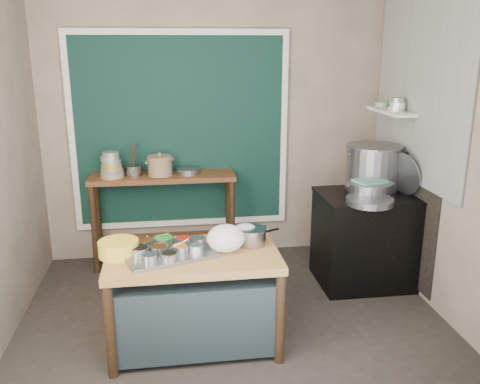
{
  "coord_description": "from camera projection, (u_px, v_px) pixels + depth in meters",
  "views": [
    {
      "loc": [
        -0.47,
        -3.73,
        2.2
      ],
      "look_at": [
        0.09,
        0.25,
        1.04
      ],
      "focal_mm": 38.0,
      "sensor_mm": 36.0,
      "label": 1
    }
  ],
  "objects": [
    {
      "name": "floor",
      "position": [
        233.0,
        321.0,
        4.23
      ],
      "size": [
        3.5,
        3.0,
        0.02
      ],
      "primitive_type": "cube",
      "color": "#2A2420",
      "rests_on": "ground"
    },
    {
      "name": "back_wall",
      "position": [
        214.0,
        126.0,
        5.27
      ],
      "size": [
        3.5,
        0.02,
        2.8
      ],
      "primitive_type": "cube",
      "color": "gray",
      "rests_on": "floor"
    },
    {
      "name": "right_wall",
      "position": [
        450.0,
        149.0,
        4.07
      ],
      "size": [
        0.02,
        3.0,
        2.8
      ],
      "primitive_type": "cube",
      "color": "gray",
      "rests_on": "floor"
    },
    {
      "name": "curtain_panel",
      "position": [
        181.0,
        132.0,
        5.2
      ],
      "size": [
        2.1,
        0.02,
        1.9
      ],
      "primitive_type": "cube",
      "color": "black",
      "rests_on": "back_wall"
    },
    {
      "name": "curtain_frame",
      "position": [
        181.0,
        132.0,
        5.19
      ],
      "size": [
        2.22,
        0.03,
        2.02
      ],
      "primitive_type": null,
      "color": "beige",
      "rests_on": "back_wall"
    },
    {
      "name": "tile_panel",
      "position": [
        419.0,
        87.0,
        4.47
      ],
      "size": [
        0.02,
        1.7,
        1.7
      ],
      "primitive_type": "cube",
      "color": "#B2B2AA",
      "rests_on": "right_wall"
    },
    {
      "name": "soot_patch",
      "position": [
        403.0,
        208.0,
        4.88
      ],
      "size": [
        0.01,
        1.3,
        1.3
      ],
      "primitive_type": "cube",
      "color": "black",
      "rests_on": "right_wall"
    },
    {
      "name": "wall_shelf",
      "position": [
        391.0,
        111.0,
        4.81
      ],
      "size": [
        0.22,
        0.7,
        0.03
      ],
      "primitive_type": "cube",
      "color": "beige",
      "rests_on": "right_wall"
    },
    {
      "name": "prep_table",
      "position": [
        194.0,
        299.0,
        3.79
      ],
      "size": [
        1.25,
        0.73,
        0.75
      ],
      "primitive_type": "cube",
      "rotation": [
        0.0,
        0.0,
        0.0
      ],
      "color": "olive",
      "rests_on": "floor"
    },
    {
      "name": "back_counter",
      "position": [
        164.0,
        219.0,
        5.24
      ],
      "size": [
        1.45,
        0.4,
        0.95
      ],
      "primitive_type": "cube",
      "color": "#593419",
      "rests_on": "floor"
    },
    {
      "name": "stove_block",
      "position": [
        367.0,
        240.0,
        4.81
      ],
      "size": [
        0.9,
        0.68,
        0.85
      ],
      "primitive_type": "cube",
      "color": "black",
      "rests_on": "floor"
    },
    {
      "name": "stove_top",
      "position": [
        370.0,
        196.0,
        4.69
      ],
      "size": [
        0.92,
        0.69,
        0.03
      ],
      "primitive_type": "cube",
      "color": "black",
      "rests_on": "stove_block"
    },
    {
      "name": "condiment_tray",
      "position": [
        168.0,
        253.0,
        3.66
      ],
      "size": [
        0.73,
        0.61,
        0.03
      ],
      "primitive_type": "cube",
      "rotation": [
        0.0,
        0.0,
        0.31
      ],
      "color": "gray",
      "rests_on": "prep_table"
    },
    {
      "name": "condiment_bowls",
      "position": [
        165.0,
        247.0,
        3.66
      ],
      "size": [
        0.55,
        0.41,
        0.06
      ],
      "color": "gray",
      "rests_on": "condiment_tray"
    },
    {
      "name": "yellow_basin",
      "position": [
        119.0,
        248.0,
        3.63
      ],
      "size": [
        0.3,
        0.3,
        0.11
      ],
      "primitive_type": "cylinder",
      "rotation": [
        0.0,
        0.0,
        0.05
      ],
      "color": "gold",
      "rests_on": "prep_table"
    },
    {
      "name": "saucepan",
      "position": [
        251.0,
        236.0,
        3.83
      ],
      "size": [
        0.31,
        0.31,
        0.13
      ],
      "primitive_type": null,
      "rotation": [
        0.0,
        0.0,
        0.41
      ],
      "color": "gray",
      "rests_on": "prep_table"
    },
    {
      "name": "plastic_bag_a",
      "position": [
        226.0,
        238.0,
        3.69
      ],
      "size": [
        0.28,
        0.24,
        0.21
      ],
      "primitive_type": "ellipsoid",
      "rotation": [
        0.0,
        0.0,
        0.02
      ],
      "color": "white",
      "rests_on": "prep_table"
    },
    {
      "name": "plastic_bag_b",
      "position": [
        245.0,
        233.0,
        3.86
      ],
      "size": [
        0.25,
        0.23,
        0.15
      ],
      "primitive_type": "ellipsoid",
      "rotation": [
        0.0,
        0.0,
        -0.35
      ],
      "color": "white",
      "rests_on": "prep_table"
    },
    {
      "name": "bowl_stack",
      "position": [
        111.0,
        166.0,
        4.97
      ],
      "size": [
        0.23,
        0.23,
        0.26
      ],
      "color": "tan",
      "rests_on": "back_counter"
    },
    {
      "name": "utensil_cup",
      "position": [
        134.0,
        170.0,
        5.07
      ],
      "size": [
        0.2,
        0.2,
        0.1
      ],
      "primitive_type": "cylinder",
      "rotation": [
        0.0,
        0.0,
        0.2
      ],
      "color": "gray",
      "rests_on": "back_counter"
    },
    {
      "name": "ceramic_crock",
      "position": [
        160.0,
        167.0,
        5.07
      ],
      "size": [
        0.34,
        0.34,
        0.18
      ],
      "primitive_type": null,
      "rotation": [
        0.0,
        0.0,
        0.41
      ],
      "color": "olive",
      "rests_on": "back_counter"
    },
    {
      "name": "wide_bowl",
      "position": [
        188.0,
        171.0,
        5.13
      ],
      "size": [
        0.27,
        0.27,
        0.06
      ],
      "primitive_type": "cylinder",
      "rotation": [
        0.0,
        0.0,
        0.21
      ],
      "color": "gray",
      "rests_on": "back_counter"
    },
    {
      "name": "stock_pot",
      "position": [
        373.0,
        167.0,
        4.83
      ],
      "size": [
        0.61,
        0.61,
        0.42
      ],
      "primitive_type": null,
      "rotation": [
        0.0,
        0.0,
        0.16
      ],
      "color": "gray",
      "rests_on": "stove_top"
    },
    {
      "name": "pot_lid",
      "position": [
        403.0,
        174.0,
        4.62
      ],
      "size": [
        0.23,
        0.41,
        0.4
      ],
      "primitive_type": "cylinder",
      "rotation": [
        0.0,
        1.36,
        0.35
      ],
      "color": "gray",
      "rests_on": "stove_top"
    },
    {
      "name": "steamer",
      "position": [
        369.0,
        189.0,
        4.61
      ],
      "size": [
        0.44,
        0.44,
        0.13
      ],
      "primitive_type": null,
      "rotation": [
        0.0,
        0.0,
        -0.08
      ],
      "color": "gray",
      "rests_on": "stove_top"
    },
    {
      "name": "green_cloth",
      "position": [
        370.0,
        181.0,
        4.59
      ],
      "size": [
        0.32,
        0.28,
        0.02
      ],
      "primitive_type": "cube",
      "rotation": [
        0.0,
        0.0,
        0.32
      ],
      "color": "#579C86",
      "rests_on": "steamer"
    },
    {
      "name": "shallow_pan",
      "position": [
        370.0,
        201.0,
        4.38
      ],
      "size": [
        0.45,
        0.45,
        0.05
      ],
      "primitive_type": "cylinder",
      "rotation": [
        0.0,
        0.0,
        -0.1
      ],
      "color": "gray",
      "rests_on": "stove_top"
    },
    {
      "name": "shelf_bowl_stack",
      "position": [
        397.0,
        105.0,
        4.69
      ],
      "size": [
        0.15,
        0.15,
        0.12
      ],
      "color": "silver",
      "rests_on": "wall_shelf"
    },
    {
      "name": "shelf_bowl_green",
      "position": [
        381.0,
        105.0,
        5.03
      ],
      "size": [
        0.16,
        0.16,
        0.05
      ],
      "primitive_type": "cylinder",
      "rotation": [
        0.0,
        0.0,
        -0.25
      ],
      "color": "gray",
      "rests_on": "wall_shelf"
    }
  ]
}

